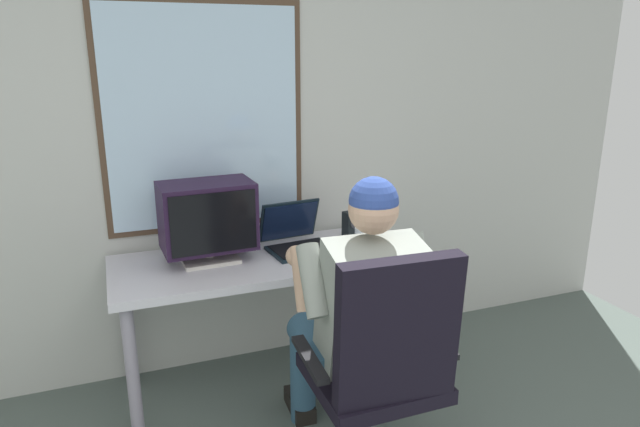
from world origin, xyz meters
name	(u,v)px	position (x,y,z in m)	size (l,w,h in m)	color
wall_rear	(185,141)	(0.00, 2.69, 1.27)	(5.66, 0.08, 2.52)	#BABCB6
desk	(262,275)	(0.29, 2.33, 0.62)	(1.46, 0.61, 0.72)	gray
office_chair	(384,361)	(0.52, 1.41, 0.59)	(0.61, 0.61, 1.05)	black
person_seated	(359,313)	(0.53, 1.67, 0.67)	(0.54, 0.77, 1.27)	#2B4C65
crt_monitor	(207,217)	(0.05, 2.38, 0.94)	(0.45, 0.30, 0.40)	beige
laptop	(296,236)	(0.51, 2.41, 0.78)	(0.36, 0.36, 0.24)	black
wine_glass	(362,235)	(0.78, 2.19, 0.82)	(0.08, 0.08, 0.14)	silver
desk_speaker	(351,226)	(0.83, 2.42, 0.80)	(0.09, 0.08, 0.16)	black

